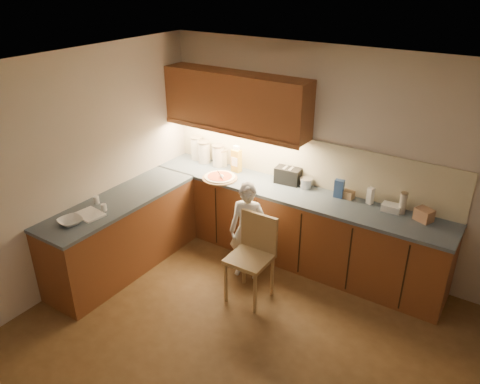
{
  "coord_description": "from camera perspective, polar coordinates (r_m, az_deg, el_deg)",
  "views": [
    {
      "loc": [
        1.85,
        -2.83,
        3.36
      ],
      "look_at": [
        -0.8,
        1.2,
        1.0
      ],
      "focal_mm": 35.0,
      "sensor_mm": 36.0,
      "label": 1
    }
  ],
  "objects": [
    {
      "name": "wooden_chair",
      "position": [
        5.09,
        1.62,
        -7.25
      ],
      "size": [
        0.44,
        0.44,
        0.97
      ],
      "rotation": [
        0.0,
        0.0,
        0.01
      ],
      "color": "tan",
      "rests_on": "ground"
    },
    {
      "name": "card_box_a",
      "position": [
        5.53,
        13.03,
        -0.3
      ],
      "size": [
        0.14,
        0.11,
        0.09
      ],
      "primitive_type": "cube",
      "rotation": [
        0.0,
        0.0,
        -0.14
      ],
      "color": "tan",
      "rests_on": "l_counter"
    },
    {
      "name": "mixing_bowl",
      "position": [
        5.18,
        -19.97,
        -3.38
      ],
      "size": [
        0.28,
        0.28,
        0.06
      ],
      "primitive_type": "imported",
      "rotation": [
        0.0,
        0.0,
        -0.17
      ],
      "color": "silver",
      "rests_on": "l_counter"
    },
    {
      "name": "steel_pot",
      "position": [
        5.69,
        8.05,
        1.1
      ],
      "size": [
        0.16,
        0.16,
        0.12
      ],
      "color": "#A5A5AA",
      "rests_on": "l_counter"
    },
    {
      "name": "flat_pack",
      "position": [
        5.38,
        17.95,
        -1.83
      ],
      "size": [
        0.21,
        0.15,
        0.08
      ],
      "primitive_type": "cube",
      "rotation": [
        0.0,
        0.0,
        0.06
      ],
      "color": "white",
      "rests_on": "l_counter"
    },
    {
      "name": "canister_c",
      "position": [
        6.23,
        -2.68,
        4.46
      ],
      "size": [
        0.16,
        0.16,
        0.3
      ],
      "rotation": [
        0.0,
        0.0,
        -0.11
      ],
      "color": "white",
      "rests_on": "l_counter"
    },
    {
      "name": "canister_d",
      "position": [
        6.25,
        -2.17,
        4.22
      ],
      "size": [
        0.14,
        0.14,
        0.23
      ],
      "rotation": [
        0.0,
        0.0,
        0.15
      ],
      "color": "silver",
      "rests_on": "l_counter"
    },
    {
      "name": "dough_cloth",
      "position": [
        5.29,
        -17.86,
        -2.62
      ],
      "size": [
        0.32,
        0.26,
        0.02
      ],
      "primitive_type": "cube",
      "rotation": [
        0.0,
        0.0,
        -0.12
      ],
      "color": "white",
      "rests_on": "l_counter"
    },
    {
      "name": "spice_jar_a",
      "position": [
        5.52,
        -17.13,
        -0.91
      ],
      "size": [
        0.07,
        0.07,
        0.09
      ],
      "primitive_type": "cylinder",
      "rotation": [
        0.0,
        0.0,
        -0.04
      ],
      "color": "silver",
      "rests_on": "l_counter"
    },
    {
      "name": "canister_a",
      "position": [
        6.48,
        -5.31,
        5.37
      ],
      "size": [
        0.16,
        0.16,
        0.32
      ],
      "rotation": [
        0.0,
        0.0,
        -0.43
      ],
      "color": "silver",
      "rests_on": "l_counter"
    },
    {
      "name": "upper_cabinets",
      "position": [
        5.81,
        -0.55,
        10.97
      ],
      "size": [
        1.95,
        0.36,
        0.73
      ],
      "color": "brown",
      "rests_on": "ground"
    },
    {
      "name": "toaster",
      "position": [
        5.78,
        5.86,
        2.01
      ],
      "size": [
        0.33,
        0.21,
        0.2
      ],
      "rotation": [
        0.0,
        0.0,
        0.11
      ],
      "color": "black",
      "rests_on": "l_counter"
    },
    {
      "name": "blue_box",
      "position": [
        5.51,
        11.99,
        0.41
      ],
      "size": [
        0.11,
        0.08,
        0.21
      ],
      "primitive_type": "cube",
      "rotation": [
        0.0,
        0.0,
        0.08
      ],
      "color": "#34579C",
      "rests_on": "l_counter"
    },
    {
      "name": "card_box_b",
      "position": [
        5.28,
        21.52,
        -2.6
      ],
      "size": [
        0.21,
        0.19,
        0.14
      ],
      "primitive_type": "cube",
      "rotation": [
        0.0,
        0.0,
        -0.4
      ],
      "color": "tan",
      "rests_on": "l_counter"
    },
    {
      "name": "canister_b",
      "position": [
        6.36,
        -4.39,
        4.89
      ],
      "size": [
        0.17,
        0.17,
        0.3
      ],
      "rotation": [
        0.0,
        0.0,
        -0.22
      ],
      "color": "silver",
      "rests_on": "l_counter"
    },
    {
      "name": "pizza_on_board",
      "position": [
        5.89,
        -2.46,
        1.78
      ],
      "size": [
        0.44,
        0.44,
        0.18
      ],
      "rotation": [
        0.0,
        0.0,
        -0.36
      ],
      "color": "tan",
      "rests_on": "l_counter"
    },
    {
      "name": "white_bottle",
      "position": [
        5.45,
        15.61,
        -0.45
      ],
      "size": [
        0.08,
        0.08,
        0.19
      ],
      "primitive_type": "cube",
      "rotation": [
        0.0,
        0.0,
        -0.33
      ],
      "color": "white",
      "rests_on": "l_counter"
    },
    {
      "name": "child",
      "position": [
        5.39,
        0.95,
        -4.8
      ],
      "size": [
        0.5,
        0.41,
        1.19
      ],
      "primitive_type": "imported",
      "rotation": [
        0.0,
        0.0,
        0.32
      ],
      "color": "silver",
      "rests_on": "ground"
    },
    {
      "name": "tall_jar",
      "position": [
        5.32,
        19.25,
        -1.27
      ],
      "size": [
        0.08,
        0.08,
        0.25
      ],
      "rotation": [
        0.0,
        0.0,
        -0.19
      ],
      "color": "silver",
      "rests_on": "l_counter"
    },
    {
      "name": "oil_jug",
      "position": [
        6.05,
        -0.45,
        3.94
      ],
      "size": [
        0.12,
        0.09,
        0.35
      ],
      "rotation": [
        0.0,
        0.0,
        -0.08
      ],
      "color": "gold",
      "rests_on": "l_counter"
    },
    {
      "name": "backsplash",
      "position": [
        5.73,
        7.91,
        3.75
      ],
      "size": [
        3.75,
        0.02,
        0.58
      ],
      "primitive_type": "cube",
      "color": "beige",
      "rests_on": "l_counter"
    },
    {
      "name": "room",
      "position": [
        3.78,
        0.15,
        -0.38
      ],
      "size": [
        4.54,
        4.5,
        2.62
      ],
      "color": "brown",
      "rests_on": "ground"
    },
    {
      "name": "l_counter",
      "position": [
        5.72,
        -0.77,
        -4.39
      ],
      "size": [
        3.77,
        2.62,
        0.92
      ],
      "color": "brown",
      "rests_on": "ground"
    },
    {
      "name": "spice_jar_b",
      "position": [
        5.33,
        -16.26,
        -1.81
      ],
      "size": [
        0.07,
        0.07,
        0.08
      ],
      "primitive_type": "cylinder",
      "rotation": [
        0.0,
        0.0,
        0.21
      ],
      "color": "white",
      "rests_on": "l_counter"
    }
  ]
}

